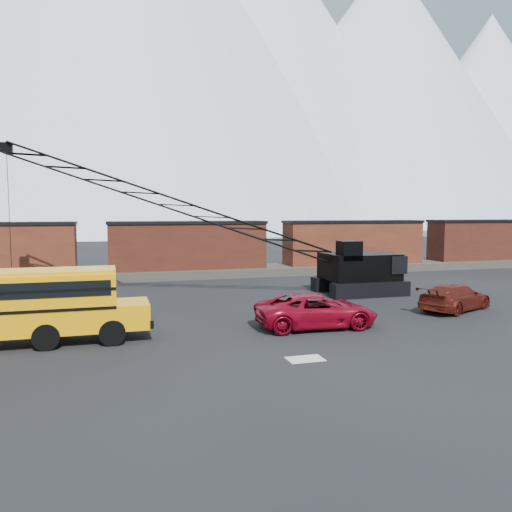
{
  "coord_description": "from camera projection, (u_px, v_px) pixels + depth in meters",
  "views": [
    {
      "loc": [
        -6.61,
        -21.42,
        5.62
      ],
      "look_at": [
        1.87,
        7.31,
        3.0
      ],
      "focal_mm": 35.0,
      "sensor_mm": 36.0,
      "label": 1
    }
  ],
  "objects": [
    {
      "name": "mountain_ridge",
      "position": [
        128.0,
        61.0,
        286.68
      ],
      "size": [
        800.0,
        340.0,
        240.0
      ],
      "color": "white",
      "rests_on": "ground"
    },
    {
      "name": "boxcar_east_far",
      "position": [
        490.0,
        240.0,
        52.62
      ],
      "size": [
        13.7,
        3.1,
        4.17
      ],
      "color": "#4A1D15",
      "rests_on": "gravel_berm"
    },
    {
      "name": "red_pickup",
      "position": [
        316.0,
        311.0,
        24.39
      ],
      "size": [
        6.11,
        3.06,
        1.66
      ],
      "primitive_type": "imported",
      "rotation": [
        0.0,
        0.0,
        1.52
      ],
      "color": "maroon",
      "rests_on": "ground"
    },
    {
      "name": "boxcar_mid",
      "position": [
        188.0,
        245.0,
        43.6
      ],
      "size": [
        13.7,
        3.1,
        4.17
      ],
      "color": "#4A1D15",
      "rests_on": "gravel_berm"
    },
    {
      "name": "ground",
      "position": [
        262.0,
        336.0,
        22.82
      ],
      "size": [
        160.0,
        160.0,
        0.0
      ],
      "primitive_type": "plane",
      "color": "black",
      "rests_on": "ground"
    },
    {
      "name": "gravel_berm",
      "position": [
        188.0,
        273.0,
        43.81
      ],
      "size": [
        120.0,
        5.0,
        0.7
      ],
      "primitive_type": "cube",
      "color": "#4E4940",
      "rests_on": "ground"
    },
    {
      "name": "crawler_crane",
      "position": [
        190.0,
        210.0,
        32.56
      ],
      "size": [
        25.8,
        5.77,
        10.1
      ],
      "color": "black",
      "rests_on": "ground"
    },
    {
      "name": "snow_patch",
      "position": [
        305.0,
        359.0,
        19.13
      ],
      "size": [
        1.4,
        0.9,
        0.02
      ],
      "primitive_type": "cube",
      "color": "silver",
      "rests_on": "ground"
    },
    {
      "name": "maroon_suv",
      "position": [
        455.0,
        297.0,
        28.62
      ],
      "size": [
        5.73,
        4.14,
        1.54
      ],
      "primitive_type": "imported",
      "rotation": [
        0.0,
        0.0,
        1.99
      ],
      "color": "#4E150D",
      "rests_on": "ground"
    },
    {
      "name": "school_bus",
      "position": [
        0.0,
        304.0,
        20.79
      ],
      "size": [
        11.65,
        2.65,
        3.19
      ],
      "color": "#F39E05",
      "rests_on": "ground"
    },
    {
      "name": "boxcar_east_near",
      "position": [
        353.0,
        242.0,
        48.11
      ],
      "size": [
        13.7,
        3.1,
        4.17
      ],
      "color": "#461A14",
      "rests_on": "gravel_berm"
    }
  ]
}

